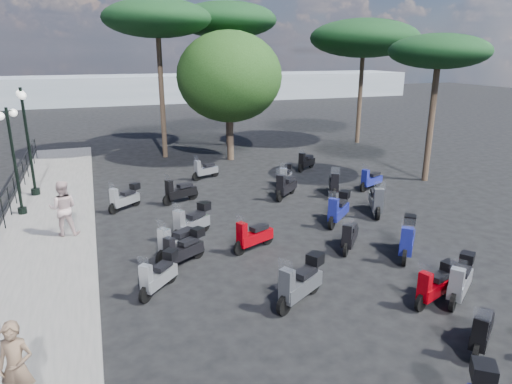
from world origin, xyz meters
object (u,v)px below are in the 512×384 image
object	(u,v)px
scooter_3	(178,243)
scooter_26	(376,201)
scooter_10	(192,222)
scooter_27	(371,180)
scooter_23	(286,187)
pine_0	(226,20)
scooter_19	(460,281)
broadleaf_tree	(229,77)
scooter_13	(482,331)
scooter_22	(334,184)
scooter_2	(159,275)
pine_1	(364,38)
lamp_post_1	(13,155)
scooter_9	(184,249)
scooter_28	(306,162)
scooter_8	(300,283)
scooter_15	(253,236)
woman	(16,367)
pine_3	(439,52)
scooter_21	(407,239)
scooter_16	(338,210)
lamp_post_2	(27,135)
scooter_11	(205,170)
scooter_17	(286,177)
scooter_20	(349,237)
scooter_14	(435,286)
scooter_5	(125,198)
pedestrian_far	(63,208)
pine_2	(157,19)
scooter_4	(180,192)

from	to	relation	value
scooter_3	scooter_26	distance (m)	7.66
scooter_10	scooter_27	distance (m)	8.82
scooter_23	pine_0	xyz separation A→B (m)	(0.89, 11.34, 7.00)
scooter_19	broadleaf_tree	size ratio (longest dim) A/B	0.21
scooter_13	scooter_22	world-z (taller)	scooter_22
scooter_2	pine_1	xyz separation A→B (m)	(15.09, 15.25, 6.04)
lamp_post_1	broadleaf_tree	size ratio (longest dim) A/B	0.56
scooter_9	scooter_28	size ratio (longest dim) A/B	1.07
scooter_8	scooter_15	xyz separation A→B (m)	(-0.05, 3.25, -0.09)
scooter_13	woman	bearing A→B (deg)	45.43
scooter_8	scooter_28	world-z (taller)	scooter_8
pine_3	pine_0	bearing A→B (deg)	119.50
scooter_27	scooter_26	bearing A→B (deg)	126.59
scooter_10	scooter_13	xyz separation A→B (m)	(4.25, -7.67, -0.10)
scooter_21	broadleaf_tree	world-z (taller)	broadleaf_tree
scooter_10	broadleaf_tree	distance (m)	11.73
scooter_3	scooter_8	world-z (taller)	scooter_8
scooter_3	scooter_10	size ratio (longest dim) A/B	1.00
scooter_16	scooter_26	world-z (taller)	scooter_26
scooter_28	pine_0	world-z (taller)	pine_0
lamp_post_2	scooter_23	xyz separation A→B (m)	(9.63, -3.44, -2.12)
scooter_11	scooter_13	distance (m)	14.57
scooter_9	pine_1	size ratio (longest dim) A/B	0.18
woman	scooter_8	xyz separation A→B (m)	(5.79, 1.66, -0.42)
scooter_13	scooter_17	xyz separation A→B (m)	(0.84, 11.87, 0.05)
scooter_13	scooter_2	bearing A→B (deg)	15.23
scooter_13	pine_1	world-z (taller)	pine_1
scooter_10	broadleaf_tree	size ratio (longest dim) A/B	0.22
scooter_19	pine_0	xyz separation A→B (m)	(0.12, 20.11, 6.98)
scooter_9	scooter_26	bearing A→B (deg)	-107.36
scooter_17	scooter_20	xyz separation A→B (m)	(-0.81, -6.75, -0.05)
scooter_16	scooter_17	size ratio (longest dim) A/B	1.01
lamp_post_1	scooter_14	size ratio (longest dim) A/B	2.61
scooter_17	scooter_19	xyz separation A→B (m)	(0.17, -10.19, 0.03)
scooter_11	scooter_26	distance (m)	8.36
scooter_17	scooter_19	distance (m)	10.19
scooter_2	scooter_16	world-z (taller)	scooter_16
pine_0	pine_1	distance (m)	8.52
scooter_23	scooter_26	bearing A→B (deg)	176.18
scooter_20	scooter_3	bearing A→B (deg)	28.62
scooter_27	scooter_5	bearing A→B (deg)	61.68
pedestrian_far	scooter_2	xyz separation A→B (m)	(2.31, -4.40, -0.59)
scooter_27	pine_3	distance (m)	6.20
pine_0	pine_2	size ratio (longest dim) A/B	1.02
scooter_17	pine_1	world-z (taller)	pine_1
scooter_4	lamp_post_2	bearing A→B (deg)	42.16
scooter_8	scooter_23	size ratio (longest dim) A/B	1.14
scooter_27	scooter_10	bearing A→B (deg)	83.83
pedestrian_far	lamp_post_2	bearing A→B (deg)	-65.10
scooter_28	scooter_8	bearing A→B (deg)	118.21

